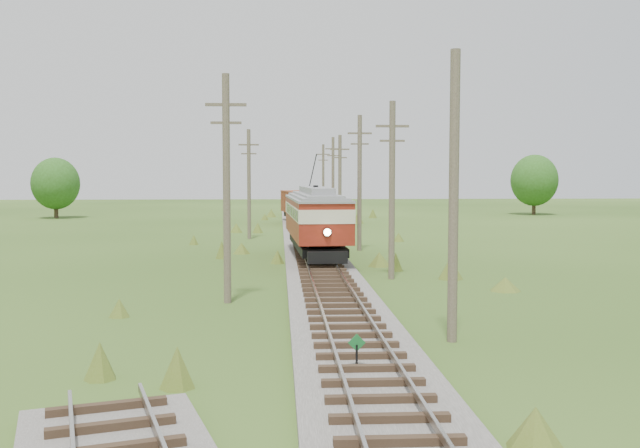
{
  "coord_description": "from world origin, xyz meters",
  "views": [
    {
      "loc": [
        -2.14,
        -16.13,
        5.09
      ],
      "look_at": [
        0.0,
        21.15,
        2.48
      ],
      "focal_mm": 40.0,
      "sensor_mm": 36.0,
      "label": 1
    }
  ],
  "objects": [
    {
      "name": "utility_pole_r_4",
      "position": [
        3.0,
        44.0,
        4.32
      ],
      "size": [
        1.6,
        0.3,
        8.4
      ],
      "color": "brown",
      "rests_on": "ground"
    },
    {
      "name": "tree_mid_b",
      "position": [
        30.0,
        72.0,
        4.33
      ],
      "size": [
        5.88,
        5.88,
        7.57
      ],
      "color": "#38281C",
      "rests_on": "ground"
    },
    {
      "name": "utility_pole_l_b",
      "position": [
        -4.5,
        40.0,
        4.42
      ],
      "size": [
        1.6,
        0.3,
        8.6
      ],
      "color": "brown",
      "rests_on": "ground"
    },
    {
      "name": "utility_pole_r_6",
      "position": [
        3.2,
        70.0,
        4.47
      ],
      "size": [
        1.6,
        0.3,
        8.7
      ],
      "color": "brown",
      "rests_on": "ground"
    },
    {
      "name": "tree_mid_a",
      "position": [
        -28.0,
        68.0,
        4.02
      ],
      "size": [
        5.46,
        5.46,
        7.03
      ],
      "color": "#38281C",
      "rests_on": "ground"
    },
    {
      "name": "utility_pole_r_5",
      "position": [
        3.4,
        57.0,
        4.58
      ],
      "size": [
        1.6,
        0.3,
        8.9
      ],
      "color": "brown",
      "rests_on": "ground"
    },
    {
      "name": "utility_pole_r_2",
      "position": [
        3.3,
        18.0,
        4.42
      ],
      "size": [
        1.6,
        0.3,
        8.6
      ],
      "color": "brown",
      "rests_on": "ground"
    },
    {
      "name": "utility_pole_r_3",
      "position": [
        3.2,
        31.0,
        4.63
      ],
      "size": [
        1.6,
        0.3,
        9.0
      ],
      "color": "brown",
      "rests_on": "ground"
    },
    {
      "name": "railbed_main",
      "position": [
        0.0,
        34.0,
        0.19
      ],
      "size": [
        3.6,
        96.0,
        0.57
      ],
      "color": "#605B54",
      "rests_on": "ground"
    },
    {
      "name": "streetcar",
      "position": [
        0.0,
        25.59,
        2.65
      ],
      "size": [
        3.44,
        12.59,
        5.72
      ],
      "rotation": [
        0.0,
        0.0,
        0.04
      ],
      "color": "black",
      "rests_on": "ground"
    },
    {
      "name": "gondola",
      "position": [
        0.0,
        56.38,
        2.09
      ],
      "size": [
        4.02,
        8.82,
        2.82
      ],
      "rotation": [
        0.0,
        0.0,
        0.15
      ],
      "color": "black",
      "rests_on": "ground"
    },
    {
      "name": "switch_marker",
      "position": [
        -0.2,
        1.5,
        0.63
      ],
      "size": [
        0.45,
        0.06,
        1.08
      ],
      "color": "black",
      "rests_on": "ground"
    },
    {
      "name": "ground",
      "position": [
        0.0,
        0.0,
        0.0
      ],
      "size": [
        260.0,
        260.0,
        0.0
      ],
      "primitive_type": "plane",
      "color": "#2A4514",
      "rests_on": "ground"
    },
    {
      "name": "gravel_pile",
      "position": [
        2.58,
        46.56,
        0.6
      ],
      "size": [
        3.52,
        3.73,
        1.28
      ],
      "color": "gray",
      "rests_on": "ground"
    },
    {
      "name": "utility_pole_l_a",
      "position": [
        -4.2,
        12.0,
        4.63
      ],
      "size": [
        1.6,
        0.3,
        9.0
      ],
      "color": "brown",
      "rests_on": "ground"
    },
    {
      "name": "utility_pole_r_1",
      "position": [
        3.1,
        5.0,
        4.4
      ],
      "size": [
        0.3,
        0.3,
        8.8
      ],
      "color": "brown",
      "rests_on": "ground"
    }
  ]
}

